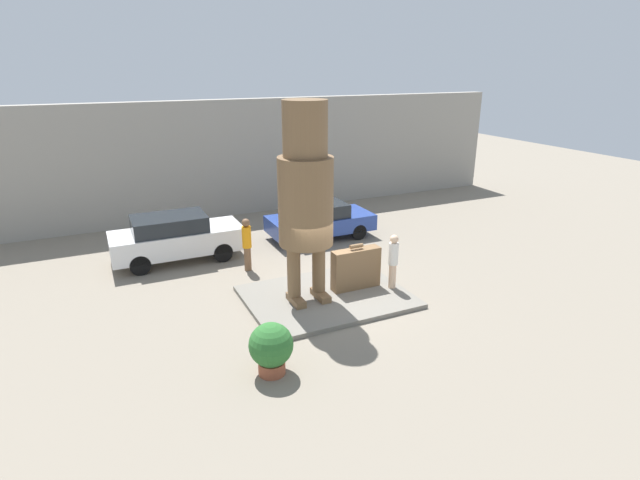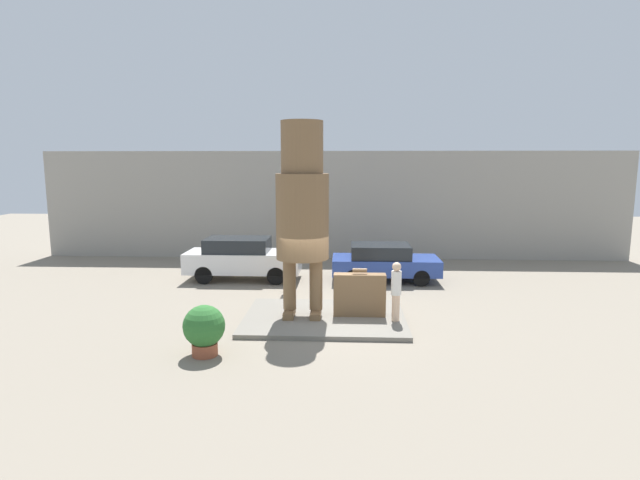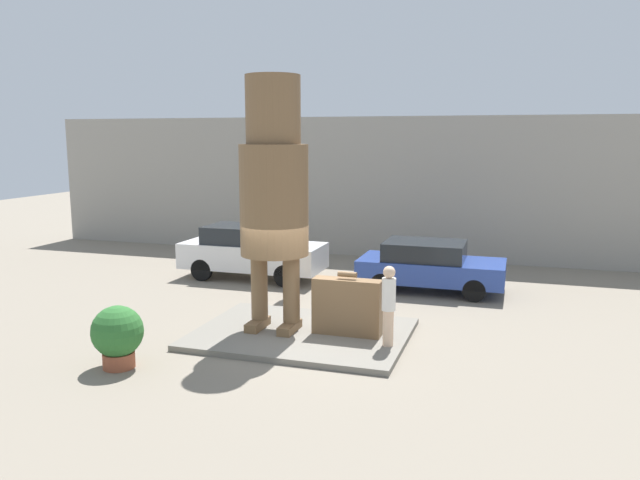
# 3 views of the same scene
# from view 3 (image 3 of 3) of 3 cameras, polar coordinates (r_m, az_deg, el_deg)

# --- Properties ---
(ground_plane) EXTENTS (60.00, 60.00, 0.00)m
(ground_plane) POSITION_cam_3_polar(r_m,az_deg,el_deg) (14.14, -1.66, -8.82)
(ground_plane) COLOR gray
(pedestal) EXTENTS (4.68, 3.56, 0.13)m
(pedestal) POSITION_cam_3_polar(r_m,az_deg,el_deg) (14.12, -1.66, -8.57)
(pedestal) COLOR slate
(pedestal) RESTS_ON ground_plane
(building_backdrop) EXTENTS (28.00, 0.60, 5.13)m
(building_backdrop) POSITION_cam_3_polar(r_m,az_deg,el_deg) (23.10, 6.53, 4.79)
(building_backdrop) COLOR gray
(building_backdrop) RESTS_ON ground_plane
(statue_figure) EXTENTS (1.51, 1.51, 5.60)m
(statue_figure) POSITION_cam_3_polar(r_m,az_deg,el_deg) (13.70, -4.24, 5.13)
(statue_figure) COLOR brown
(statue_figure) RESTS_ON pedestal
(giant_suitcase) EXTENTS (1.52, 0.40, 1.41)m
(giant_suitcase) POSITION_cam_3_polar(r_m,az_deg,el_deg) (13.71, 2.49, -6.10)
(giant_suitcase) COLOR brown
(giant_suitcase) RESTS_ON pedestal
(tourist) EXTENTS (0.29, 0.29, 1.69)m
(tourist) POSITION_cam_3_polar(r_m,az_deg,el_deg) (12.97, 6.30, -5.69)
(tourist) COLOR beige
(tourist) RESTS_ON pedestal
(parked_car_white) EXTENTS (4.46, 1.77, 1.66)m
(parked_car_white) POSITION_cam_3_polar(r_m,az_deg,el_deg) (19.68, -6.30, -0.98)
(parked_car_white) COLOR silver
(parked_car_white) RESTS_ON ground_plane
(parked_car_blue) EXTENTS (4.12, 1.87, 1.44)m
(parked_car_blue) POSITION_cam_3_polar(r_m,az_deg,el_deg) (18.26, 9.98, -2.26)
(parked_car_blue) COLOR #284293
(parked_car_blue) RESTS_ON ground_plane
(planter_pot) EXTENTS (1.00, 1.00, 1.23)m
(planter_pot) POSITION_cam_3_polar(r_m,az_deg,el_deg) (12.74, -18.03, -8.20)
(planter_pot) COLOR brown
(planter_pot) RESTS_ON ground_plane
(worker_hivis) EXTENTS (0.31, 0.31, 1.81)m
(worker_hivis) POSITION_cam_3_polar(r_m,az_deg,el_deg) (17.19, -2.78, -2.10)
(worker_hivis) COLOR brown
(worker_hivis) RESTS_ON ground_plane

